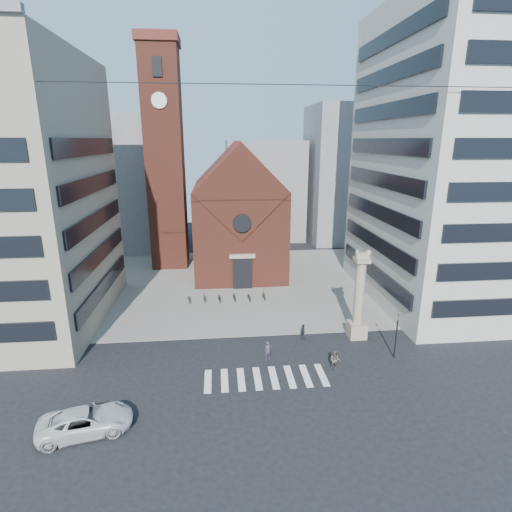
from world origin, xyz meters
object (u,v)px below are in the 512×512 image
at_px(traffic_light, 396,334).
at_px(pedestrian_2, 303,332).
at_px(white_car, 86,421).
at_px(pedestrian_0, 268,351).
at_px(lion_column, 359,303).
at_px(pedestrian_1, 335,360).
at_px(scooter_0, 189,299).

xyz_separation_m(traffic_light, pedestrian_2, (-7.19, 4.00, -1.52)).
xyz_separation_m(white_car, pedestrian_2, (16.48, 10.90, -0.03)).
height_order(white_car, pedestrian_0, pedestrian_0).
height_order(lion_column, pedestrian_1, lion_column).
xyz_separation_m(white_car, scooter_0, (5.24, 20.86, -0.32)).
bearing_deg(white_car, traffic_light, -86.56).
bearing_deg(pedestrian_2, white_car, 129.00).
xyz_separation_m(pedestrian_1, pedestrian_2, (-1.50, 5.39, -0.10)).
distance_m(lion_column, pedestrian_1, 7.03).
height_order(pedestrian_2, scooter_0, pedestrian_2).
xyz_separation_m(lion_column, traffic_light, (1.99, -4.00, -1.17)).
relative_size(traffic_light, white_car, 0.74).
height_order(pedestrian_0, pedestrian_1, pedestrian_1).
height_order(pedestrian_0, scooter_0, pedestrian_0).
bearing_deg(pedestrian_1, white_car, -141.91).
xyz_separation_m(traffic_light, white_car, (-23.67, -6.90, -1.48)).
bearing_deg(lion_column, traffic_light, -63.54).
relative_size(pedestrian_2, scooter_0, 0.94).
height_order(lion_column, white_car, lion_column).
bearing_deg(pedestrian_2, pedestrian_1, -158.96).
height_order(white_car, pedestrian_1, pedestrian_1).
distance_m(pedestrian_2, scooter_0, 15.01).
xyz_separation_m(pedestrian_0, scooter_0, (-7.50, 13.22, -0.36)).
bearing_deg(white_car, pedestrian_2, -69.34).
distance_m(traffic_light, pedestrian_0, 11.04).
height_order(lion_column, pedestrian_0, lion_column).
relative_size(pedestrian_0, pedestrian_1, 0.96).
distance_m(traffic_light, scooter_0, 23.18).
bearing_deg(lion_column, pedestrian_0, -159.92).
bearing_deg(scooter_0, traffic_light, -43.83).
height_order(lion_column, scooter_0, lion_column).
relative_size(lion_column, scooter_0, 5.27).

